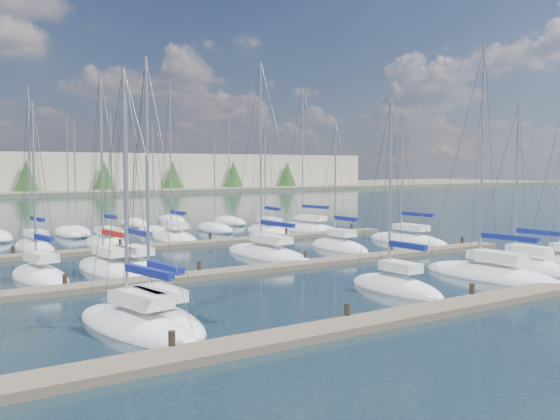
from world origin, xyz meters
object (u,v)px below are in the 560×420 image
sailboat_b (136,326)px  sailboat_f (524,267)px  sailboat_q (268,231)px  sailboat_j (133,268)px  sailboat_h (40,276)px  sailboat_o (106,243)px  sailboat_p (174,237)px  sailboat_i (108,269)px  sailboat_l (339,247)px  sailboat_m (407,240)px  sailboat_n (35,247)px  sailboat_d (396,287)px  sailboat_r (308,229)px  sailboat_c (156,320)px  sailboat_k (267,254)px  sailboat_e (491,275)px

sailboat_b → sailboat_f: bearing=-9.0°
sailboat_q → sailboat_j: bearing=-137.0°
sailboat_h → sailboat_f: 29.94m
sailboat_j → sailboat_o: sailboat_o is taller
sailboat_p → sailboat_i: bearing=-122.6°
sailboat_f → sailboat_l: size_ratio=1.04×
sailboat_q → sailboat_j: 23.82m
sailboat_b → sailboat_q: (24.34, 28.09, -0.00)m
sailboat_p → sailboat_m: 20.88m
sailboat_n → sailboat_j: size_ratio=1.06×
sailboat_b → sailboat_q: sailboat_q is taller
sailboat_d → sailboat_r: sailboat_r is taller
sailboat_h → sailboat_p: (14.87, 14.17, 0.00)m
sailboat_q → sailboat_j: sailboat_j is taller
sailboat_b → sailboat_f: size_ratio=1.00×
sailboat_b → sailboat_m: 33.92m
sailboat_c → sailboat_r: size_ratio=0.78×
sailboat_p → sailboat_f: bearing=-62.1°
sailboat_q → sailboat_m: sailboat_m is taller
sailboat_d → sailboat_i: (-10.81, 14.40, 0.00)m
sailboat_r → sailboat_o: sailboat_r is taller
sailboat_j → sailboat_p: 16.98m
sailboat_f → sailboat_i: 26.46m
sailboat_n → sailboat_q: (22.16, 0.09, -0.03)m
sailboat_l → sailboat_m: bearing=4.5°
sailboat_c → sailboat_p: size_ratio=0.80×
sailboat_p → sailboat_n: bearing=-173.6°
sailboat_b → sailboat_i: sailboat_i is taller
sailboat_n → sailboat_f: sailboat_n is taller
sailboat_b → sailboat_k: size_ratio=0.76×
sailboat_c → sailboat_m: size_ratio=0.97×
sailboat_q → sailboat_m: 14.44m
sailboat_l → sailboat_p: size_ratio=0.73×
sailboat_m → sailboat_e: bearing=-121.1°
sailboat_j → sailboat_k: size_ratio=0.86×
sailboat_i → sailboat_p: bearing=47.6°
sailboat_i → sailboat_o: sailboat_o is taller
sailboat_r → sailboat_i: bearing=-158.8°
sailboat_r → sailboat_i: 28.85m
sailboat_o → sailboat_k: (7.80, -12.87, -0.01)m
sailboat_n → sailboat_q: bearing=-3.7°
sailboat_r → sailboat_m: sailboat_r is taller
sailboat_d → sailboat_o: bearing=103.3°
sailboat_b → sailboat_n: sailboat_n is taller
sailboat_e → sailboat_o: (-14.17, 27.61, 0.01)m
sailboat_p → sailboat_e: bearing=-70.1°
sailboat_h → sailboat_l: 23.13m
sailboat_c → sailboat_m: (29.36, 14.44, -0.01)m
sailboat_q → sailboat_p: 10.01m
sailboat_r → sailboat_o: size_ratio=1.12×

